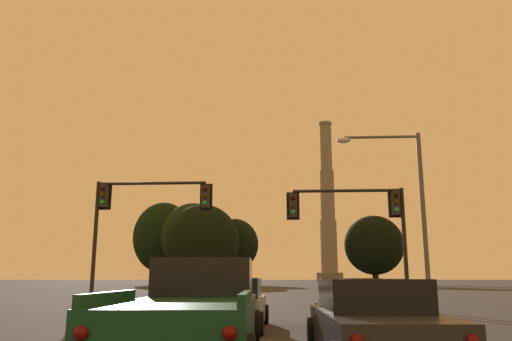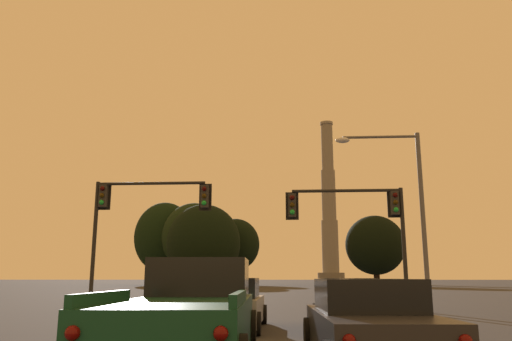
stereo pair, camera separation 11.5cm
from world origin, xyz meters
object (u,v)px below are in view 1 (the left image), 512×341
Objects in this scene: pickup_truck_center_lane_second at (194,317)px; hatchback_center_lane_front at (233,305)px; sedan_right_lane_second at (374,324)px; street_lamp at (407,197)px; traffic_light_overhead_right at (363,216)px; smokestack at (328,217)px; sedan_right_lane_front at (350,305)px; traffic_light_overhead_left at (135,210)px.

pickup_truck_center_lane_second is 6.04m from hatchback_center_lane_front.
street_lamp is at bearing 71.24° from sedan_right_lane_second.
smokestack reaches higher than traffic_light_overhead_right.
hatchback_center_lane_front is 9.48m from traffic_light_overhead_right.
smokestack is (9.33, 117.95, 16.36)m from sedan_right_lane_front.
street_lamp is (3.81, 12.87, 4.21)m from sedan_right_lane_second.
pickup_truck_center_lane_second is 1.36× the size of hatchback_center_lane_front.
traffic_light_overhead_right is at bearing 173.67° from street_lamp.
traffic_light_overhead_left is 10.29m from traffic_light_overhead_right.
pickup_truck_center_lane_second is 15.41m from street_lamp.
sedan_right_lane_second is 14.06m from street_lamp.
street_lamp reaches higher than traffic_light_overhead_left.
traffic_light_overhead_left reaches higher than sedan_right_lane_front.
traffic_light_overhead_right reaches higher than pickup_truck_center_lane_second.
hatchback_center_lane_front is (-3.04, 5.73, -0.00)m from sedan_right_lane_second.
smokestack is (18.04, 110.44, 12.57)m from traffic_light_overhead_left.
smokestack reaches higher than pickup_truck_center_lane_second.
pickup_truck_center_lane_second is 0.13× the size of smokestack.
smokestack reaches higher than traffic_light_overhead_left.
pickup_truck_center_lane_second is at bearing -116.44° from sedan_right_lane_front.
smokestack is at bearing 86.99° from street_lamp.
sedan_right_lane_front is at bearing -102.24° from traffic_light_overhead_right.
smokestack is at bearing 84.03° from hatchback_center_lane_front.
traffic_light_overhead_right reaches higher than sedan_right_lane_front.
hatchback_center_lane_front is 10.06m from traffic_light_overhead_left.
smokestack is (12.71, 124.10, 16.22)m from pickup_truck_center_lane_second.
street_lamp is (6.87, 13.18, 4.07)m from pickup_truck_center_lane_second.
street_lamp is at bearing 65.89° from sedan_right_lane_front.
pickup_truck_center_lane_second is 0.96× the size of traffic_light_overhead_left.
sedan_right_lane_front is 8.16m from traffic_light_overhead_right.
traffic_light_overhead_right is at bearing -1.51° from traffic_light_overhead_left.
traffic_light_overhead_left is at bearing 125.28° from hatchback_center_lane_front.
smokestack is at bearing 81.82° from pickup_truck_center_lane_second.
traffic_light_overhead_left is at bearing -99.28° from smokestack.
hatchback_center_lane_front reaches higher than sedan_right_lane_front.
street_lamp is at bearing 60.13° from pickup_truck_center_lane_second.
sedan_right_lane_second is 6.48m from hatchback_center_lane_front.
street_lamp reaches higher than pickup_truck_center_lane_second.
street_lamp reaches higher than hatchback_center_lane_front.
sedan_right_lane_second is 0.11× the size of smokestack.
hatchback_center_lane_front is at bearing -123.79° from traffic_light_overhead_right.
pickup_truck_center_lane_second is at bearing -95.85° from smokestack.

